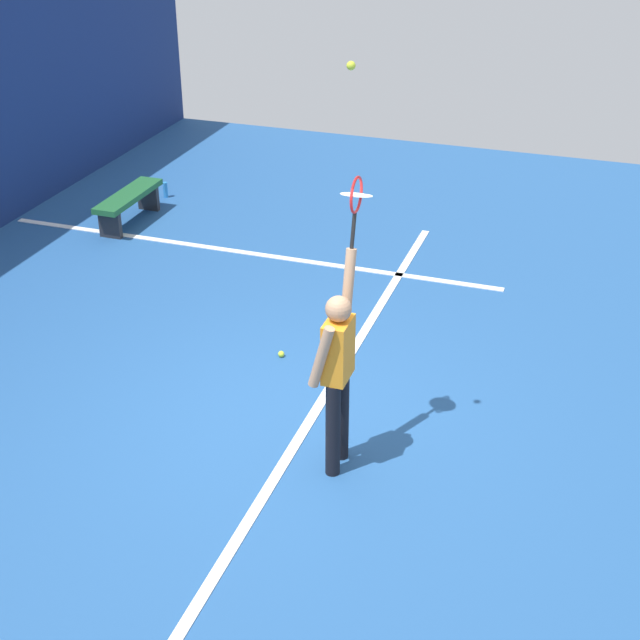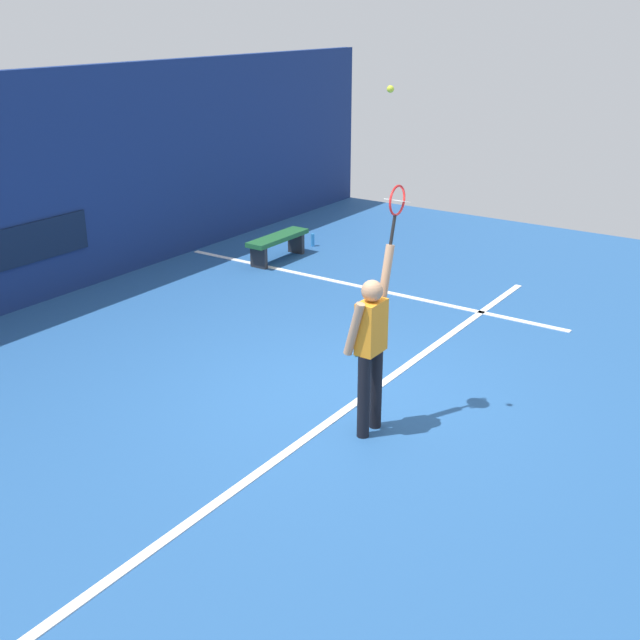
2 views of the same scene
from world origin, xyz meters
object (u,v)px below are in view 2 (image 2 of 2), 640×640
(tennis_player, at_px, (371,343))
(water_bottle, at_px, (313,240))
(tennis_racket, at_px, (397,204))
(spare_ball, at_px, (356,354))
(tennis_ball, at_px, (390,89))
(court_bench, at_px, (278,242))

(tennis_player, distance_m, water_bottle, 7.19)
(tennis_racket, relative_size, spare_ball, 9.21)
(tennis_player, bearing_deg, spare_ball, 35.61)
(tennis_player, xyz_separation_m, water_bottle, (5.50, 4.54, -0.89))
(tennis_racket, bearing_deg, water_bottle, 41.91)
(tennis_ball, relative_size, spare_ball, 1.00)
(tennis_player, relative_size, tennis_racket, 3.17)
(tennis_ball, height_order, court_bench, tennis_ball)
(water_bottle, relative_size, spare_ball, 3.53)
(tennis_ball, distance_m, court_bench, 6.94)
(tennis_ball, bearing_deg, tennis_racket, 0.35)
(tennis_player, bearing_deg, court_bench, 45.79)
(tennis_ball, bearing_deg, water_bottle, 40.80)
(tennis_player, height_order, court_bench, tennis_player)
(tennis_ball, bearing_deg, court_bench, 47.37)
(tennis_racket, distance_m, spare_ball, 2.85)
(water_bottle, bearing_deg, spare_ball, -138.96)
(tennis_player, relative_size, court_bench, 1.42)
(tennis_racket, bearing_deg, tennis_ball, -179.65)
(tennis_ball, bearing_deg, tennis_player, 178.65)
(tennis_player, distance_m, spare_ball, 2.20)
(tennis_ball, distance_m, water_bottle, 7.73)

